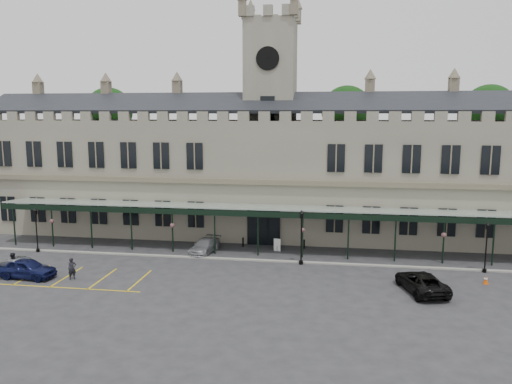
# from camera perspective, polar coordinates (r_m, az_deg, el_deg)

# --- Properties ---
(ground) EXTENTS (140.00, 140.00, 0.00)m
(ground) POSITION_cam_1_polar(r_m,az_deg,el_deg) (38.75, -1.37, -10.19)
(ground) COLOR #2A2A2D
(station_building) EXTENTS (60.00, 10.36, 17.30)m
(station_building) POSITION_cam_1_polar(r_m,az_deg,el_deg) (52.71, 1.64, 2.17)
(station_building) COLOR slate
(station_building) RESTS_ON ground
(clock_tower) EXTENTS (5.60, 5.60, 24.80)m
(clock_tower) POSITION_cam_1_polar(r_m,az_deg,el_deg) (52.42, 1.69, 9.41)
(clock_tower) COLOR slate
(clock_tower) RESTS_ON ground
(canopy) EXTENTS (50.00, 4.10, 4.30)m
(canopy) POSITION_cam_1_polar(r_m,az_deg,el_deg) (45.16, 0.28, -4.22)
(canopy) COLOR #8C9E93
(canopy) RESTS_ON ground
(kerb) EXTENTS (60.00, 0.40, 0.12)m
(kerb) POSITION_cam_1_polar(r_m,az_deg,el_deg) (43.90, -0.10, -7.78)
(kerb) COLOR gray
(kerb) RESTS_ON ground
(parking_markings) EXTENTS (16.00, 6.00, 0.01)m
(parking_markings) POSITION_cam_1_polar(r_m,az_deg,el_deg) (42.11, -21.12, -9.23)
(parking_markings) COLOR gold
(parking_markings) RESTS_ON ground
(tree_behind_left) EXTENTS (6.00, 6.00, 16.00)m
(tree_behind_left) POSITION_cam_1_polar(r_m,az_deg,el_deg) (67.34, -16.45, 8.70)
(tree_behind_left) COLOR #332314
(tree_behind_left) RESTS_ON ground
(tree_behind_mid) EXTENTS (6.00, 6.00, 16.00)m
(tree_behind_mid) POSITION_cam_1_polar(r_m,az_deg,el_deg) (61.05, 10.32, 8.93)
(tree_behind_mid) COLOR #332314
(tree_behind_mid) RESTS_ON ground
(tree_behind_right) EXTENTS (6.00, 6.00, 16.00)m
(tree_behind_right) POSITION_cam_1_polar(r_m,az_deg,el_deg) (63.49, 25.06, 8.23)
(tree_behind_right) COLOR #332314
(tree_behind_right) RESTS_ON ground
(lamp_post_left) EXTENTS (0.40, 0.40, 4.20)m
(lamp_post_left) POSITION_cam_1_polar(r_m,az_deg,el_deg) (50.28, -23.83, -3.54)
(lamp_post_left) COLOR black
(lamp_post_left) RESTS_ON ground
(lamp_post_mid) EXTENTS (0.45, 0.45, 4.73)m
(lamp_post_mid) POSITION_cam_1_polar(r_m,az_deg,el_deg) (42.36, 5.21, -4.59)
(lamp_post_mid) COLOR black
(lamp_post_mid) RESTS_ON ground
(lamp_post_right) EXTENTS (0.40, 0.40, 4.19)m
(lamp_post_right) POSITION_cam_1_polar(r_m,az_deg,el_deg) (44.21, 24.85, -5.26)
(lamp_post_right) COLOR black
(lamp_post_right) RESTS_ON ground
(traffic_cone) EXTENTS (0.39, 0.39, 0.62)m
(traffic_cone) POSITION_cam_1_polar(r_m,az_deg,el_deg) (41.90, 24.79, -9.11)
(traffic_cone) COLOR #E14C07
(traffic_cone) RESTS_ON ground
(sign_board) EXTENTS (0.67, 0.23, 1.17)m
(sign_board) POSITION_cam_1_polar(r_m,az_deg,el_deg) (46.82, 2.43, -6.07)
(sign_board) COLOR black
(sign_board) RESTS_ON ground
(bollard_left) EXTENTS (0.16, 0.16, 0.90)m
(bollard_left) POSITION_cam_1_polar(r_m,az_deg,el_deg) (48.28, -1.49, -5.74)
(bollard_left) COLOR black
(bollard_left) RESTS_ON ground
(bollard_right) EXTENTS (0.16, 0.16, 0.89)m
(bollard_right) POSITION_cam_1_polar(r_m,az_deg,el_deg) (47.76, 5.52, -5.96)
(bollard_right) COLOR black
(bollard_right) RESTS_ON ground
(car_left_a) EXTENTS (4.62, 2.08, 1.54)m
(car_left_a) POSITION_cam_1_polar(r_m,az_deg,el_deg) (43.16, -24.72, -7.94)
(car_left_a) COLOR #0D123C
(car_left_a) RESTS_ON ground
(car_left_b) EXTENTS (4.47, 2.04, 1.42)m
(car_left_b) POSITION_cam_1_polar(r_m,az_deg,el_deg) (43.74, -25.18, -7.83)
(car_left_b) COLOR #3B3D43
(car_left_b) RESTS_ON ground
(car_taxi) EXTENTS (2.49, 4.53, 1.24)m
(car_taxi) POSITION_cam_1_polar(r_m,az_deg,el_deg) (46.51, -5.87, -6.15)
(car_taxi) COLOR #97999E
(car_taxi) RESTS_ON ground
(car_van) EXTENTS (3.67, 5.65, 1.45)m
(car_van) POSITION_cam_1_polar(r_m,az_deg,el_deg) (38.30, 18.37, -9.75)
(car_van) COLOR black
(car_van) RESTS_ON ground
(person_a) EXTENTS (0.73, 0.75, 1.73)m
(person_a) POSITION_cam_1_polar(r_m,az_deg,el_deg) (41.40, -20.28, -8.23)
(person_a) COLOR black
(person_a) RESTS_ON ground
(person_b) EXTENTS (0.96, 0.78, 1.87)m
(person_b) POSITION_cam_1_polar(r_m,az_deg,el_deg) (44.18, -26.01, -7.42)
(person_b) COLOR black
(person_b) RESTS_ON ground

